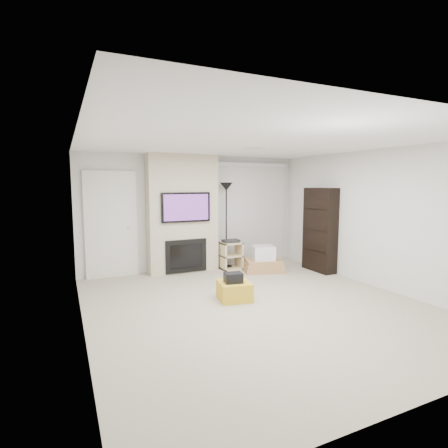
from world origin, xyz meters
name	(u,v)px	position (x,y,z in m)	size (l,w,h in m)	color
floor	(256,305)	(0.00, 0.00, 0.00)	(5.00, 5.50, 0.00)	#A9A089
ceiling	(258,142)	(0.00, 0.00, 2.50)	(5.00, 5.50, 0.00)	white
wall_back	(195,212)	(0.00, 2.75, 1.25)	(5.00, 2.50, 0.00)	silver
wall_front	(429,262)	(0.00, -2.75, 1.25)	(5.00, 2.50, 0.00)	silver
wall_left	(80,236)	(-2.50, 0.00, 1.25)	(5.50, 2.50, 0.00)	silver
wall_right	(376,219)	(2.50, 0.00, 1.25)	(5.50, 2.50, 0.00)	silver
hvac_vent	(255,148)	(0.40, 0.80, 2.50)	(0.35, 0.18, 0.01)	silver
ottoman	(234,291)	(-0.20, 0.37, 0.15)	(0.50, 0.50, 0.30)	gold
black_bag	(233,278)	(-0.24, 0.34, 0.38)	(0.28, 0.22, 0.16)	black
fireplace_wall	(183,214)	(-0.35, 2.54, 1.24)	(1.50, 0.47, 2.50)	#C2B497
entry_door	(111,225)	(-1.80, 2.71, 1.05)	(1.02, 0.11, 2.14)	silver
vertical_blinds	(251,210)	(1.40, 2.70, 1.27)	(1.98, 0.10, 2.37)	silver
floor_lamp	(226,201)	(0.63, 2.43, 1.51)	(0.28, 0.28, 1.91)	black
av_stand	(231,254)	(0.67, 2.28, 0.35)	(0.45, 0.38, 0.66)	beige
box_stack	(263,261)	(1.22, 1.81, 0.21)	(0.98, 0.85, 0.55)	#B2814F
bookshelf	(320,230)	(2.34, 1.32, 0.90)	(0.30, 0.80, 1.80)	black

